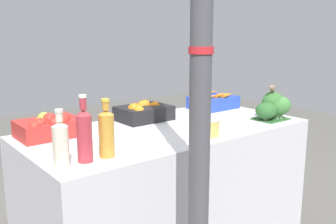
% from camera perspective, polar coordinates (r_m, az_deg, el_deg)
% --- Properties ---
extents(market_table, '(1.79, 0.87, 0.84)m').
position_cam_1_polar(market_table, '(2.51, 0.00, -11.67)').
color(market_table, silver).
rests_on(market_table, ground_plane).
extents(support_pole, '(0.10, 0.10, 2.48)m').
position_cam_1_polar(support_pole, '(1.57, 4.99, 5.41)').
color(support_pole, '#4C4C51').
rests_on(support_pole, ground_plane).
extents(apple_crate, '(0.35, 0.26, 0.14)m').
position_cam_1_polar(apple_crate, '(2.26, -17.49, -2.00)').
color(apple_crate, red).
rests_on(apple_crate, market_table).
extents(orange_crate, '(0.35, 0.26, 0.13)m').
position_cam_1_polar(orange_crate, '(2.56, -3.82, -0.01)').
color(orange_crate, black).
rests_on(orange_crate, market_table).
extents(carrot_crate, '(0.35, 0.26, 0.13)m').
position_cam_1_polar(carrot_crate, '(2.99, 6.97, 1.58)').
color(carrot_crate, '#2847B7').
rests_on(carrot_crate, market_table).
extents(broccoli_pile, '(0.27, 0.20, 0.19)m').
position_cam_1_polar(broccoli_pile, '(2.68, 15.89, 0.85)').
color(broccoli_pile, '#2D602D').
rests_on(broccoli_pile, market_table).
extents(juice_bottle_cloudy, '(0.07, 0.07, 0.26)m').
position_cam_1_polar(juice_bottle_cloudy, '(1.71, -16.04, -4.55)').
color(juice_bottle_cloudy, beige).
rests_on(juice_bottle_cloudy, market_table).
extents(juice_bottle_ruby, '(0.07, 0.07, 0.31)m').
position_cam_1_polar(juice_bottle_ruby, '(1.75, -12.63, -3.29)').
color(juice_bottle_ruby, '#B2333D').
rests_on(juice_bottle_ruby, market_table).
extents(juice_bottle_amber, '(0.08, 0.08, 0.28)m').
position_cam_1_polar(juice_bottle_amber, '(1.81, -9.35, -3.06)').
color(juice_bottle_amber, gold).
rests_on(juice_bottle_amber, market_table).
extents(pickle_jar, '(0.12, 0.12, 0.10)m').
position_cam_1_polar(pickle_jar, '(2.18, 6.38, -2.28)').
color(pickle_jar, '#DBBC56').
rests_on(pickle_jar, market_table).
extents(sparrow_bird, '(0.13, 0.07, 0.05)m').
position_cam_1_polar(sparrow_bird, '(2.65, 15.60, 3.52)').
color(sparrow_bird, '#4C3D2D').
rests_on(sparrow_bird, broccoli_pile).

